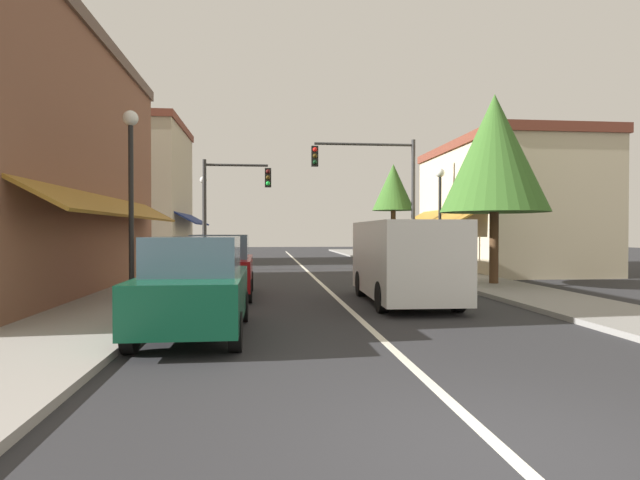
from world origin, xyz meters
The scene contains 17 objects.
ground_plane centered at (0.00, 18.00, 0.00)m, with size 80.00×80.00×0.00m, color #28282B.
sidewalk_left centered at (-5.50, 18.00, 0.06)m, with size 2.60×56.00×0.12m, color gray.
sidewalk_right centered at (5.50, 18.00, 0.06)m, with size 2.60×56.00×0.12m, color gray.
lane_center_stripe centered at (0.00, 18.00, 0.00)m, with size 0.14×52.00×0.01m, color silver.
storefront_left_block centered at (-9.36, 12.00, 3.91)m, with size 6.44×14.20×7.82m.
storefront_right_block centered at (9.46, 20.00, 3.05)m, with size 6.64×10.20×6.09m.
storefront_far_left centered at (-9.27, 28.00, 4.12)m, with size 6.27×8.20×8.24m.
parked_car_nearest_left centered at (-3.25, 5.45, 0.88)m, with size 1.80×4.11×1.77m.
parked_car_second_left centered at (-3.23, 10.98, 0.88)m, with size 1.81×4.12×1.77m.
van_in_lane centered at (1.60, 9.23, 1.15)m, with size 2.11×5.23×2.12m.
traffic_signal_mast_arm centered at (3.22, 19.35, 4.10)m, with size 4.80×0.50×6.05m.
traffic_signal_left_corner centered at (-3.71, 21.07, 3.49)m, with size 3.22×0.50×5.25m.
street_lamp_left_near centered at (-5.17, 8.85, 3.20)m, with size 0.36×0.36×4.74m.
street_lamp_right_mid centered at (5.07, 16.50, 3.00)m, with size 0.36×0.36×4.40m.
street_lamp_left_far centered at (-5.07, 23.09, 3.15)m, with size 0.36×0.36×4.65m.
tree_right_near centered at (5.66, 12.78, 4.46)m, with size 3.59×3.59×6.45m.
tree_right_far centered at (5.82, 27.19, 4.49)m, with size 2.57×2.57×5.95m.
Camera 1 is at (-2.03, -4.06, 1.87)m, focal length 29.46 mm.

